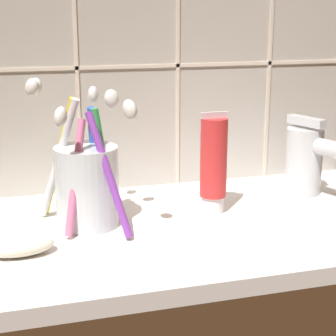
{
  "coord_description": "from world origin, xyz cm",
  "views": [
    {
      "loc": [
        -22.35,
        -62.52,
        27.32
      ],
      "look_at": [
        -4.25,
        1.01,
        8.87
      ],
      "focal_mm": 60.0,
      "sensor_mm": 36.0,
      "label": 1
    }
  ],
  "objects_px": {
    "toothpaste_tube": "(213,164)",
    "sink_faucet": "(309,158)",
    "toothbrush_cup": "(86,180)",
    "soap_bar": "(18,246)"
  },
  "relations": [
    {
      "from": "sink_faucet",
      "to": "soap_bar",
      "type": "xyz_separation_m",
      "value": [
        -0.4,
        -0.1,
        -0.04
      ]
    },
    {
      "from": "toothbrush_cup",
      "to": "toothpaste_tube",
      "type": "xyz_separation_m",
      "value": [
        0.16,
        -0.0,
        0.01
      ]
    },
    {
      "from": "toothbrush_cup",
      "to": "soap_bar",
      "type": "height_order",
      "value": "toothbrush_cup"
    },
    {
      "from": "toothpaste_tube",
      "to": "sink_faucet",
      "type": "distance_m",
      "value": 0.16
    },
    {
      "from": "sink_faucet",
      "to": "soap_bar",
      "type": "distance_m",
      "value": 0.42
    },
    {
      "from": "toothbrush_cup",
      "to": "sink_faucet",
      "type": "height_order",
      "value": "toothbrush_cup"
    },
    {
      "from": "sink_faucet",
      "to": "soap_bar",
      "type": "relative_size",
      "value": 1.61
    },
    {
      "from": "toothbrush_cup",
      "to": "toothpaste_tube",
      "type": "height_order",
      "value": "toothbrush_cup"
    },
    {
      "from": "toothpaste_tube",
      "to": "toothbrush_cup",
      "type": "bearing_deg",
      "value": 179.79
    },
    {
      "from": "sink_faucet",
      "to": "toothpaste_tube",
      "type": "bearing_deg",
      "value": -97.3
    }
  ]
}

